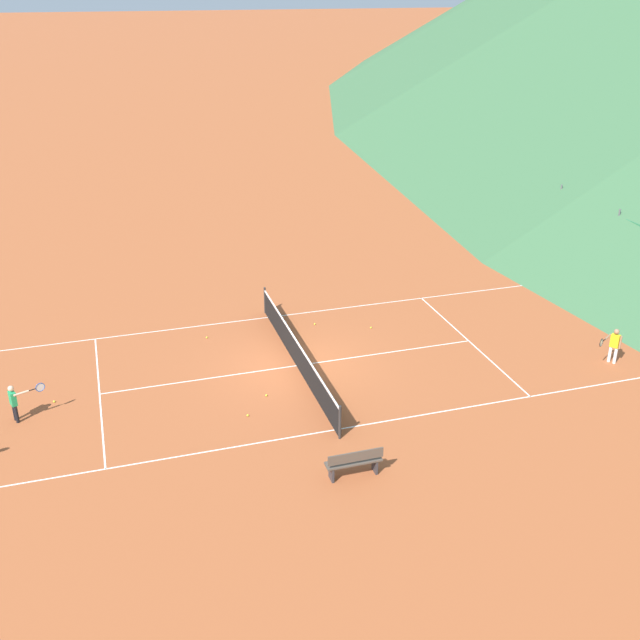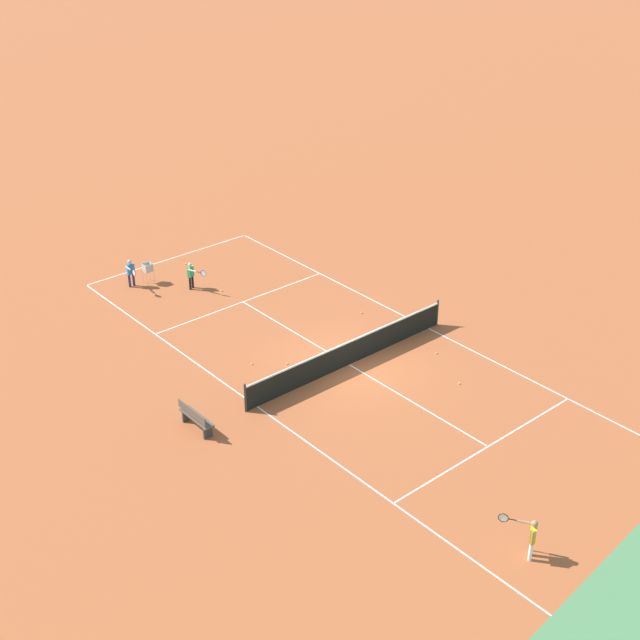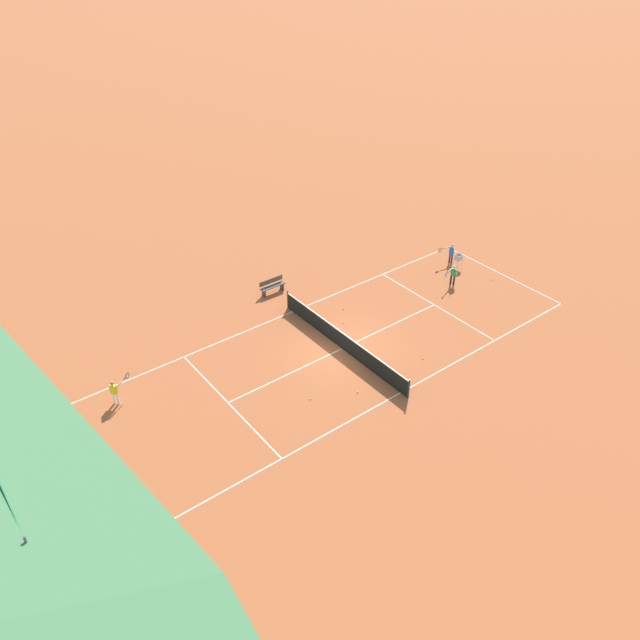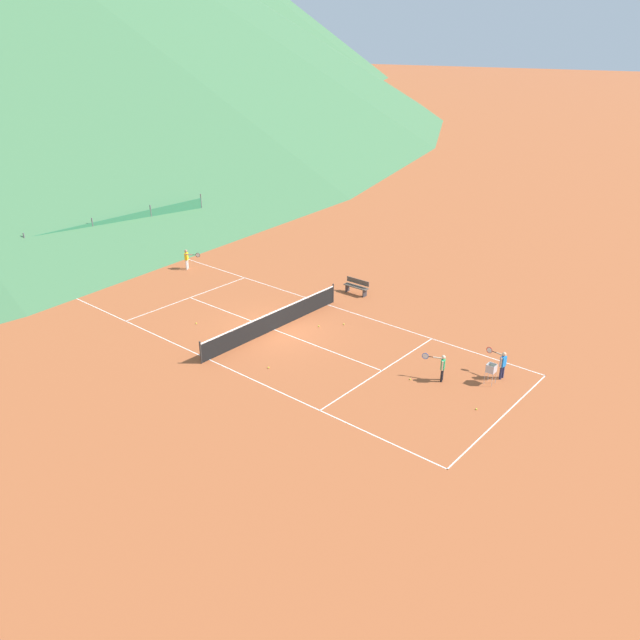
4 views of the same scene
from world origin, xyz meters
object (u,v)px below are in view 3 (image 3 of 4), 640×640
object	(u,v)px
tennis_ball_far_corner	(343,322)
tennis_ball_alley_left	(343,309)
tennis_net	(342,340)
tennis_ball_by_net_right	(311,399)
tennis_ball_by_net_left	(450,295)
player_near_baseline	(115,390)
player_far_baseline	(451,252)
player_near_service	(453,274)
courtside_bench	(272,286)
tennis_ball_mid_court	(358,392)
ball_hopper	(458,258)
tennis_ball_alley_right	(423,358)
tennis_ball_service_box	(492,279)

from	to	relation	value
tennis_ball_far_corner	tennis_ball_alley_left	distance (m)	1.26
tennis_net	tennis_ball_by_net_right	xyz separation A→B (m)	(-2.02, 3.42, -0.47)
tennis_ball_far_corner	tennis_ball_by_net_left	bearing A→B (deg)	-103.84
player_near_baseline	player_far_baseline	bearing A→B (deg)	-90.62
tennis_net	player_near_service	distance (m)	8.77
player_near_service	tennis_ball_by_net_left	bearing A→B (deg)	128.60
player_near_service	courtside_bench	distance (m)	10.11
tennis_ball_by_net_left	tennis_ball_mid_court	bearing A→B (deg)	108.18
tennis_ball_by_net_left	ball_hopper	world-z (taller)	ball_hopper
tennis_ball_by_net_right	tennis_ball_far_corner	world-z (taller)	same
ball_hopper	courtside_bench	bearing A→B (deg)	66.87
player_near_baseline	ball_hopper	distance (m)	20.62
player_far_baseline	tennis_net	bearing A→B (deg)	104.38
player_near_service	tennis_ball_far_corner	distance (m)	7.35
tennis_ball_alley_right	courtside_bench	xyz separation A→B (m)	(9.32, 2.33, 0.42)
player_near_service	tennis_ball_far_corner	xyz separation A→B (m)	(0.77, 7.28, -0.66)
player_far_baseline	player_near_baseline	bearing A→B (deg)	89.38
tennis_net	tennis_ball_by_net_left	bearing A→B (deg)	-89.17
player_near_baseline	courtside_bench	bearing A→B (deg)	-71.81
tennis_ball_by_net_left	tennis_ball_service_box	size ratio (longest dim) A/B	1.00
tennis_ball_far_corner	player_far_baseline	bearing A→B (deg)	-83.51
tennis_ball_service_box	tennis_ball_alley_right	bearing A→B (deg)	108.31
tennis_ball_service_box	tennis_ball_far_corner	bearing A→B (deg)	78.88
tennis_net	tennis_ball_alley_right	distance (m)	3.94
player_far_baseline	tennis_ball_mid_court	world-z (taller)	player_far_baseline
tennis_ball_by_net_left	ball_hopper	distance (m)	3.31
tennis_ball_service_box	tennis_ball_alley_left	xyz separation A→B (m)	(2.84, 8.69, 0.00)
tennis_net	tennis_ball_alley_right	bearing A→B (deg)	-139.45
tennis_ball_by_net_left	tennis_ball_service_box	xyz separation A→B (m)	(-0.31, -3.19, 0.00)
player_near_service	player_far_baseline	bearing A→B (deg)	-44.91
tennis_ball_alley_left	player_far_baseline	bearing A→B (deg)	-89.60
tennis_ball_by_net_left	courtside_bench	distance (m)	9.78
player_far_baseline	player_near_baseline	xyz separation A→B (m)	(0.22, 20.72, 0.01)
tennis_ball_by_net_right	tennis_ball_far_corner	distance (m)	6.11
tennis_ball_far_corner	tennis_net	bearing A→B (deg)	139.07
tennis_ball_alley_right	tennis_ball_by_net_right	xyz separation A→B (m)	(0.96, 5.97, 0.00)
tennis_ball_alley_right	ball_hopper	xyz separation A→B (m)	(4.97, -7.85, 0.63)
player_far_baseline	tennis_ball_service_box	xyz separation A→B (m)	(-2.90, -0.41, -0.68)
tennis_net	tennis_ball_service_box	bearing A→B (deg)	-91.05
tennis_ball_mid_court	tennis_ball_far_corner	size ratio (longest dim) A/B	1.00
player_near_baseline	tennis_net	bearing A→B (deg)	-105.98
tennis_net	courtside_bench	bearing A→B (deg)	-1.94
tennis_ball_alley_right	tennis_ball_far_corner	bearing A→B (deg)	13.37
player_far_baseline	tennis_ball_alley_left	distance (m)	8.31
tennis_net	tennis_ball_by_net_right	world-z (taller)	tennis_net
tennis_net	player_far_baseline	bearing A→B (deg)	-75.62
player_near_service	tennis_ball_by_net_right	world-z (taller)	player_near_service
tennis_ball_by_net_left	ball_hopper	size ratio (longest dim) A/B	0.07
tennis_net	ball_hopper	bearing A→B (deg)	-79.14
tennis_ball_alley_left	player_near_baseline	bearing A→B (deg)	88.71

